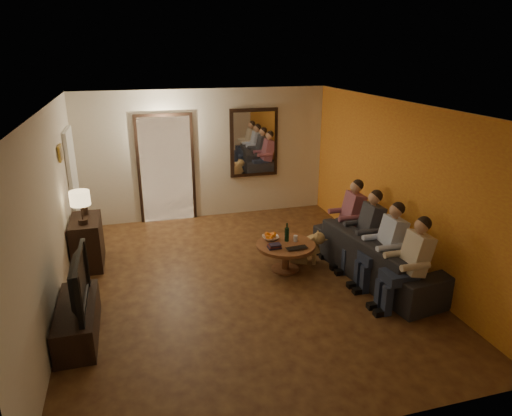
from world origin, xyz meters
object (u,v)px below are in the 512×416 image
object	(u,v)px
dresser	(87,242)
table_lamp	(81,208)
bowl	(271,238)
person_a	(411,267)
sofa	(380,255)
dog	(305,247)
wine_bottle	(287,232)
tv	(72,282)
person_b	(386,249)
coffee_table	(285,257)
laptop	(298,250)
person_d	(349,220)
person_c	(366,234)
tv_stand	(78,321)

from	to	relation	value
dresser	table_lamp	bearing A→B (deg)	-90.00
bowl	person_a	bearing A→B (deg)	-50.66
sofa	dresser	bearing A→B (deg)	60.60
person_a	dog	bearing A→B (deg)	116.44
dresser	person_a	world-z (taller)	person_a
dresser	wine_bottle	xyz separation A→B (m)	(3.05, -0.95, 0.21)
tv	person_a	xyz separation A→B (m)	(4.22, -0.50, -0.14)
tv	person_b	world-z (taller)	person_b
dog	wine_bottle	size ratio (longest dim) A/B	1.81
coffee_table	person_a	bearing A→B (deg)	-50.65
wine_bottle	tv	bearing A→B (deg)	-160.44
person_b	tv	bearing A→B (deg)	-178.71
bowl	laptop	distance (m)	0.57
table_lamp	bowl	size ratio (longest dim) A/B	2.08
person_d	bowl	world-z (taller)	person_d
person_c	tv_stand	bearing A→B (deg)	-170.65
person_b	laptop	xyz separation A→B (m)	(-1.12, 0.61, -0.14)
tv_stand	person_c	xyz separation A→B (m)	(4.22, 0.70, 0.39)
sofa	tv	bearing A→B (deg)	86.64
bowl	laptop	xyz separation A→B (m)	(0.28, -0.50, -0.02)
dresser	dog	distance (m)	3.51
dog	bowl	size ratio (longest dim) A/B	2.16
wine_bottle	person_a	bearing A→B (deg)	-53.62
person_c	wine_bottle	distance (m)	1.23
laptop	person_d	bearing A→B (deg)	23.93
sofa	person_c	bearing A→B (deg)	9.86
person_b	dog	world-z (taller)	person_b
person_b	coffee_table	distance (m)	1.56
person_d	coffee_table	xyz separation A→B (m)	(-1.22, -0.31, -0.38)
dresser	wine_bottle	distance (m)	3.21
tv	person_d	xyz separation A→B (m)	(4.22, 1.30, -0.14)
dresser	person_d	size ratio (longest dim) A/B	0.73
coffee_table	wine_bottle	world-z (taller)	wine_bottle
tv	dog	xyz separation A→B (m)	(3.40, 1.16, -0.46)
dresser	person_d	bearing A→B (deg)	-9.99
person_d	laptop	xyz separation A→B (m)	(-1.12, -0.59, -0.14)
table_lamp	bowl	world-z (taller)	table_lamp
coffee_table	laptop	world-z (taller)	laptop
coffee_table	tv_stand	bearing A→B (deg)	-161.84
person_a	coffee_table	size ratio (longest dim) A/B	1.30
dresser	tv_stand	size ratio (longest dim) A/B	0.69
person_c	coffee_table	world-z (taller)	person_c
tv_stand	person_a	bearing A→B (deg)	-6.82
person_b	person_a	bearing A→B (deg)	-90.00
person_a	person_d	bearing A→B (deg)	90.00
dog	person_c	bearing A→B (deg)	-6.12
person_c	bowl	bearing A→B (deg)	160.02
dresser	sofa	size ratio (longest dim) A/B	0.36
tv_stand	sofa	bearing A→B (deg)	5.22
dresser	tv	world-z (taller)	tv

